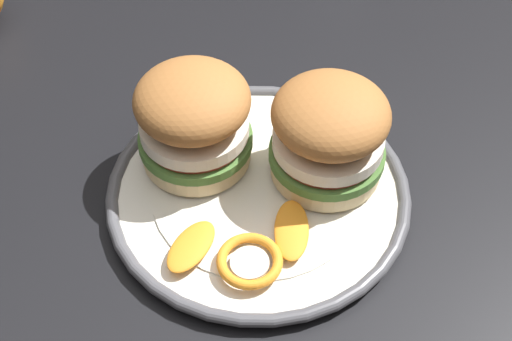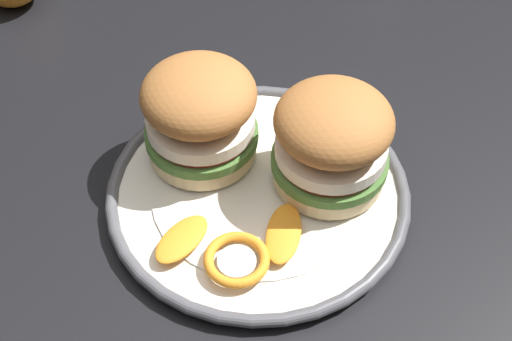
# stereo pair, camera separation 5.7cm
# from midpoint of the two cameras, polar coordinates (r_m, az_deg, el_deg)

# --- Properties ---
(dining_table) EXTENTS (1.41, 0.98, 0.73)m
(dining_table) POSITION_cam_midpoint_polar(r_m,az_deg,el_deg) (0.77, 1.85, -6.62)
(dining_table) COLOR black
(dining_table) RESTS_ON ground
(dinner_plate) EXTENTS (0.29, 0.29, 0.02)m
(dinner_plate) POSITION_cam_midpoint_polar(r_m,az_deg,el_deg) (0.70, 2.33, -1.76)
(dinner_plate) COLOR silver
(dinner_plate) RESTS_ON dining_table
(sandwich_half_left) EXTENTS (0.15, 0.15, 0.10)m
(sandwich_half_left) POSITION_cam_midpoint_polar(r_m,az_deg,el_deg) (0.68, -2.02, 4.29)
(sandwich_half_left) COLOR beige
(sandwich_half_left) RESTS_ON dinner_plate
(sandwich_half_right) EXTENTS (0.15, 0.15, 0.10)m
(sandwich_half_right) POSITION_cam_midpoint_polar(r_m,az_deg,el_deg) (0.67, 8.30, 2.24)
(sandwich_half_right) COLOR beige
(sandwich_half_right) RESTS_ON dinner_plate
(orange_peel_curled) EXTENTS (0.08, 0.08, 0.01)m
(orange_peel_curled) POSITION_cam_midpoint_polar(r_m,az_deg,el_deg) (0.64, 1.07, -7.02)
(orange_peel_curled) COLOR orange
(orange_peel_curled) RESTS_ON dinner_plate
(orange_peel_strip_long) EXTENTS (0.07, 0.07, 0.01)m
(orange_peel_strip_long) POSITION_cam_midpoint_polar(r_m,az_deg,el_deg) (0.65, 4.63, -4.96)
(orange_peel_strip_long) COLOR orange
(orange_peel_strip_long) RESTS_ON dinner_plate
(orange_peel_strip_short) EXTENTS (0.04, 0.07, 0.01)m
(orange_peel_strip_short) POSITION_cam_midpoint_polar(r_m,az_deg,el_deg) (0.65, -3.33, -5.35)
(orange_peel_strip_short) COLOR orange
(orange_peel_strip_short) RESTS_ON dinner_plate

